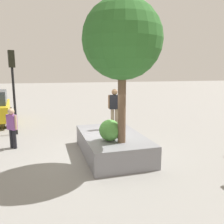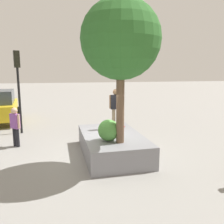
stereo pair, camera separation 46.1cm
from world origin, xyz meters
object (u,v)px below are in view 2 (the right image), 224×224
(plaza_tree, at_px, (121,40))
(skateboarder, at_px, (116,105))
(skateboard, at_px, (116,127))
(bystander_watching, at_px, (15,124))
(planter_ledge, at_px, (112,144))
(traffic_light_corner, at_px, (18,78))
(taxi_cab, at_px, (0,106))

(plaza_tree, height_order, skateboarder, plaza_tree)
(skateboard, height_order, bystander_watching, bystander_watching)
(skateboard, distance_m, skateboarder, 0.97)
(planter_ledge, distance_m, traffic_light_corner, 6.38)
(planter_ledge, distance_m, skateboarder, 1.76)
(plaza_tree, distance_m, taxi_cab, 10.65)
(planter_ledge, height_order, taxi_cab, taxi_cab)
(traffic_light_corner, height_order, bystander_watching, traffic_light_corner)
(skateboard, xyz_separation_m, taxi_cab, (6.38, 6.04, 0.19))
(skateboarder, relative_size, taxi_cab, 0.35)
(bystander_watching, bearing_deg, planter_ledge, -116.01)
(skateboard, xyz_separation_m, skateboarder, (0.00, 0.00, 0.97))
(bystander_watching, bearing_deg, skateboarder, -102.49)
(skateboarder, bearing_deg, traffic_light_corner, 52.89)
(plaza_tree, height_order, taxi_cab, plaza_tree)
(skateboarder, relative_size, bystander_watching, 0.95)
(skateboard, bearing_deg, plaza_tree, 170.00)
(skateboard, height_order, skateboarder, skateboarder)
(planter_ledge, relative_size, traffic_light_corner, 0.91)
(taxi_cab, bearing_deg, skateboarder, -136.56)
(bystander_watching, bearing_deg, taxi_cab, 18.03)
(planter_ledge, xyz_separation_m, bystander_watching, (1.89, 3.88, 0.60))
(skateboarder, relative_size, traffic_light_corner, 0.38)
(skateboard, xyz_separation_m, bystander_watching, (0.95, 4.28, 0.13))
(plaza_tree, bearing_deg, taxi_cab, 34.09)
(skateboarder, height_order, bystander_watching, skateboarder)
(plaza_tree, distance_m, skateboarder, 3.20)
(taxi_cab, distance_m, traffic_light_corner, 3.96)
(plaza_tree, relative_size, traffic_light_corner, 1.12)
(plaza_tree, height_order, traffic_light_corner, plaza_tree)
(skateboard, height_order, traffic_light_corner, traffic_light_corner)
(bystander_watching, bearing_deg, skateboard, -102.49)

